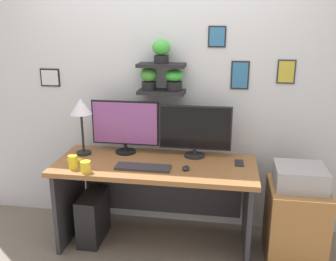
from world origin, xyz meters
TOP-DOWN VIEW (x-y plane):
  - ground_plane at (0.00, 0.00)m, footprint 8.00×8.00m
  - back_wall_assembly at (0.00, 0.44)m, footprint 4.40×0.24m
  - desk at (0.00, 0.06)m, footprint 1.66×0.68m
  - monitor_left at (-0.31, 0.22)m, footprint 0.59×0.18m
  - monitor_right at (0.31, 0.22)m, footprint 0.62×0.18m
  - keyboard at (-0.07, -0.13)m, footprint 0.44×0.14m
  - computer_mouse at (0.27, -0.10)m, footprint 0.06×0.09m
  - desk_lamp at (-0.66, 0.12)m, footprint 0.19×0.19m
  - cell_phone at (0.69, 0.10)m, footprint 0.07×0.14m
  - coffee_mug at (-0.49, -0.27)m, footprint 0.08×0.08m
  - scissors_tray at (-0.67, -0.07)m, footprint 0.14×0.11m
  - water_cup at (-0.62, -0.22)m, footprint 0.07×0.07m
  - drawer_cabinet at (1.15, -0.03)m, footprint 0.44×0.50m
  - printer at (1.15, -0.03)m, footprint 0.38×0.34m
  - computer_tower_left at (-0.56, -0.02)m, footprint 0.18×0.40m

SIDE VIEW (x-z plane):
  - ground_plane at x=0.00m, z-range 0.00..0.00m
  - computer_tower_left at x=-0.56m, z-range 0.00..0.43m
  - drawer_cabinet at x=1.15m, z-range 0.00..0.63m
  - desk at x=0.00m, z-range 0.17..0.92m
  - printer at x=1.15m, z-range 0.63..0.80m
  - cell_phone at x=0.69m, z-range 0.75..0.76m
  - keyboard at x=-0.07m, z-range 0.75..0.77m
  - scissors_tray at x=-0.67m, z-range 0.75..0.77m
  - computer_mouse at x=0.27m, z-range 0.75..0.78m
  - coffee_mug at x=-0.49m, z-range 0.75..0.84m
  - water_cup at x=-0.62m, z-range 0.75..0.86m
  - monitor_right at x=0.31m, z-range 0.76..1.21m
  - monitor_left at x=-0.31m, z-range 0.77..1.23m
  - desk_lamp at x=-0.66m, z-range 0.90..1.39m
  - back_wall_assembly at x=0.00m, z-range 0.00..2.70m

